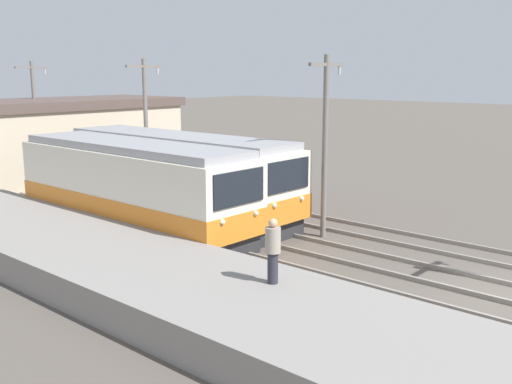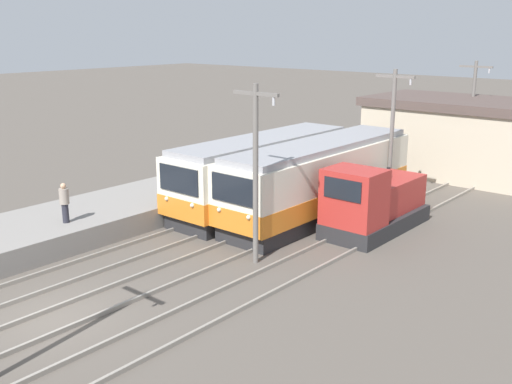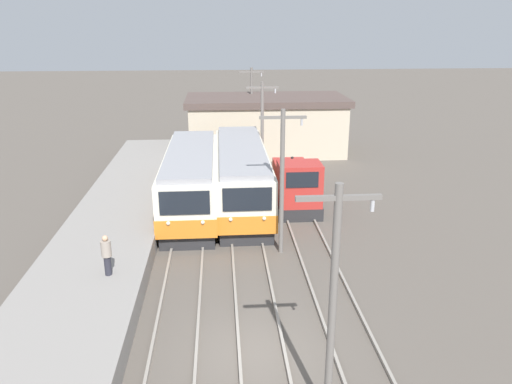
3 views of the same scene
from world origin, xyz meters
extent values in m
plane|color=#564F47|center=(0.00, 0.00, 0.00)|extent=(200.00, 200.00, 0.00)
cube|color=gray|center=(-6.25, 0.00, 0.47)|extent=(4.50, 54.00, 0.93)
cube|color=gray|center=(-3.32, 0.00, 0.07)|extent=(0.10, 60.00, 0.14)
cube|color=gray|center=(-1.88, 0.00, 0.07)|extent=(0.10, 60.00, 0.14)
cube|color=gray|center=(-0.52, 0.00, 0.07)|extent=(0.10, 60.00, 0.14)
cube|color=#28282B|center=(-2.60, 12.95, 0.35)|extent=(2.58, 10.34, 0.70)
cube|color=silver|center=(-2.60, 12.95, 1.94)|extent=(2.80, 10.77, 2.48)
cube|color=orange|center=(-2.60, 12.95, 1.15)|extent=(2.84, 10.81, 0.89)
cube|color=black|center=(-2.60, 7.54, 2.44)|extent=(2.24, 0.06, 1.09)
sphere|color=silver|center=(-3.37, 7.53, 1.49)|extent=(0.18, 0.18, 0.18)
sphere|color=silver|center=(-1.83, 7.53, 1.49)|extent=(0.18, 0.18, 0.18)
cube|color=#939399|center=(-2.60, 12.95, 3.32)|extent=(2.46, 10.34, 0.28)
cube|color=#28282B|center=(0.20, 13.66, 0.35)|extent=(2.58, 11.21, 0.70)
cube|color=silver|center=(0.20, 13.66, 1.94)|extent=(2.80, 11.68, 2.49)
cube|color=orange|center=(0.20, 13.66, 1.15)|extent=(2.84, 11.72, 0.90)
cube|color=black|center=(0.20, 7.79, 2.44)|extent=(2.24, 0.06, 1.10)
sphere|color=silver|center=(-0.57, 7.78, 1.50)|extent=(0.18, 0.18, 0.18)
sphere|color=silver|center=(0.97, 7.78, 1.50)|extent=(0.18, 0.18, 0.18)
cube|color=#939399|center=(0.20, 13.66, 3.33)|extent=(2.46, 11.21, 0.28)
cube|color=#28282B|center=(3.20, 13.59, 0.35)|extent=(2.40, 5.58, 0.70)
cube|color=#B22D28|center=(3.20, 11.69, 1.85)|extent=(2.28, 1.78, 2.30)
cube|color=black|center=(3.20, 10.78, 2.36)|extent=(1.68, 0.04, 0.83)
cube|color=#B22D28|center=(3.20, 14.48, 1.40)|extent=(1.92, 3.69, 1.40)
cylinder|color=black|center=(3.20, 14.48, 2.35)|extent=(0.16, 0.16, 0.50)
cylinder|color=slate|center=(1.70, 7.33, 3.29)|extent=(0.20, 0.20, 6.58)
cube|color=slate|center=(1.70, 7.33, 6.23)|extent=(2.00, 0.12, 0.12)
cylinder|color=#B2B2B7|center=(2.50, 7.33, 6.03)|extent=(0.10, 0.10, 0.30)
cylinder|color=slate|center=(1.70, 17.48, 3.29)|extent=(0.20, 0.20, 6.58)
cube|color=slate|center=(1.70, 17.48, 6.23)|extent=(2.00, 0.12, 0.12)
cylinder|color=#B2B2B7|center=(2.50, 17.48, 6.03)|extent=(0.10, 0.10, 0.30)
cylinder|color=slate|center=(1.70, 27.64, 3.29)|extent=(0.20, 0.20, 6.58)
cube|color=slate|center=(1.70, 27.64, 6.23)|extent=(2.00, 0.12, 0.12)
cylinder|color=#B2B2B7|center=(2.50, 27.64, 6.03)|extent=(0.10, 0.10, 0.30)
cylinder|color=#282833|center=(-5.31, 3.92, 1.32)|extent=(0.26, 0.26, 0.78)
cylinder|color=gray|center=(-5.31, 3.92, 2.02)|extent=(0.38, 0.38, 0.62)
sphere|color=tan|center=(-5.31, 3.92, 2.44)|extent=(0.22, 0.22, 0.22)
cube|color=beige|center=(2.75, 26.00, 1.98)|extent=(12.00, 6.00, 3.97)
cube|color=#51423D|center=(2.75, 26.00, 4.22)|extent=(12.60, 6.30, 0.50)
camera|label=1|loc=(-15.97, -4.91, 5.97)|focal=42.00mm
camera|label=2|loc=(15.12, -8.51, 8.36)|focal=42.00mm
camera|label=3|loc=(-0.97, -13.36, 10.02)|focal=35.00mm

